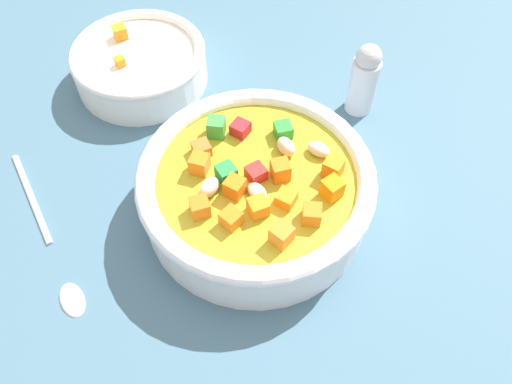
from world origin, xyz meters
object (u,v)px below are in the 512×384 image
Objects in this scene: soup_bowl_main at (256,189)px; spoon at (51,249)px; side_bowl_small at (140,64)px; pepper_shaker at (364,79)px.

spoon is at bearing 101.25° from soup_bowl_main.
side_bowl_small is at bearing 33.27° from soup_bowl_main.
spoon is 23.50cm from side_bowl_small.
pepper_shaker is (-5.64, -24.32, 1.80)cm from side_bowl_small.
soup_bowl_main is at bearing 73.65° from spoon.
pepper_shaker reaches higher than soup_bowl_main.
spoon is 2.18× the size of pepper_shaker.
pepper_shaker is (13.09, -12.03, 0.91)cm from soup_bowl_main.
side_bowl_small reaches higher than spoon.
soup_bowl_main is 22.42cm from side_bowl_small.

